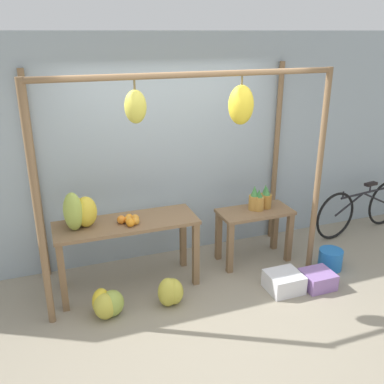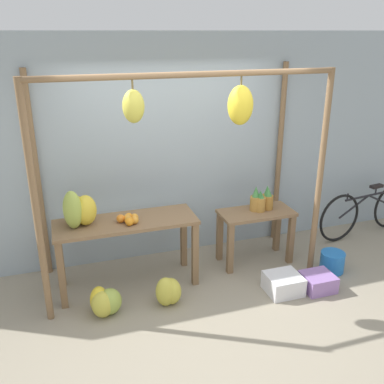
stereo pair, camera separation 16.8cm
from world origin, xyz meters
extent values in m
plane|color=gray|center=(0.00, 0.00, 0.00)|extent=(20.00, 20.00, 0.00)
cube|color=#99A8B2|center=(0.00, 1.46, 1.40)|extent=(8.00, 0.08, 2.80)
cylinder|color=brown|center=(-1.54, 0.41, 1.22)|extent=(0.07, 0.07, 2.44)
cylinder|color=brown|center=(1.54, 0.41, 1.22)|extent=(0.07, 0.07, 2.44)
cylinder|color=brown|center=(-1.54, 1.37, 1.22)|extent=(0.07, 0.07, 2.44)
cylinder|color=brown|center=(1.54, 1.37, 1.22)|extent=(0.07, 0.07, 2.44)
cylinder|color=brown|center=(0.00, 0.41, 2.41)|extent=(3.09, 0.06, 0.06)
cylinder|color=brown|center=(-0.57, 0.41, 2.34)|extent=(0.02, 0.02, 0.08)
ellipsoid|color=gold|center=(-0.57, 0.41, 2.14)|extent=(0.21, 0.19, 0.31)
cylinder|color=brown|center=(0.51, 0.41, 2.34)|extent=(0.02, 0.02, 0.08)
ellipsoid|color=yellow|center=(0.51, 0.41, 2.09)|extent=(0.26, 0.24, 0.40)
cube|color=brown|center=(-0.65, 0.79, 0.80)|extent=(1.58, 0.56, 0.04)
cube|color=brown|center=(-1.39, 0.56, 0.39)|extent=(0.07, 0.07, 0.78)
cube|color=brown|center=(0.08, 0.56, 0.39)|extent=(0.07, 0.07, 0.78)
cube|color=brown|center=(-1.39, 1.02, 0.39)|extent=(0.07, 0.07, 0.78)
cube|color=brown|center=(0.08, 1.02, 0.39)|extent=(0.07, 0.07, 0.78)
cube|color=brown|center=(0.98, 0.84, 0.67)|extent=(0.93, 0.45, 0.04)
cube|color=brown|center=(0.57, 0.66, 0.33)|extent=(0.07, 0.07, 0.65)
cube|color=brown|center=(1.39, 0.66, 0.33)|extent=(0.07, 0.07, 0.65)
cube|color=brown|center=(0.57, 1.02, 0.33)|extent=(0.07, 0.07, 0.65)
cube|color=brown|center=(1.39, 1.02, 0.33)|extent=(0.07, 0.07, 0.65)
ellipsoid|color=gold|center=(-1.07, 0.82, 0.99)|extent=(0.34, 0.34, 0.34)
ellipsoid|color=gold|center=(-1.16, 0.90, 0.97)|extent=(0.35, 0.35, 0.31)
ellipsoid|color=#9EB247|center=(-1.21, 0.76, 1.03)|extent=(0.28, 0.28, 0.42)
sphere|color=orange|center=(-0.62, 0.80, 0.86)|extent=(0.08, 0.08, 0.08)
sphere|color=orange|center=(-0.63, 0.77, 0.86)|extent=(0.08, 0.08, 0.08)
sphere|color=orange|center=(-0.56, 0.75, 0.86)|extent=(0.09, 0.09, 0.09)
sphere|color=orange|center=(-0.71, 0.76, 0.87)|extent=(0.09, 0.09, 0.09)
sphere|color=orange|center=(-0.63, 0.65, 0.87)|extent=(0.09, 0.09, 0.09)
sphere|color=orange|center=(-0.71, 0.78, 0.86)|extent=(0.08, 0.08, 0.08)
sphere|color=orange|center=(-0.64, 0.69, 0.86)|extent=(0.09, 0.09, 0.09)
sphere|color=orange|center=(-0.65, 0.75, 0.86)|extent=(0.07, 0.07, 0.07)
sphere|color=orange|center=(-0.57, 0.68, 0.86)|extent=(0.08, 0.08, 0.08)
cylinder|color=#A3702D|center=(1.16, 0.92, 0.78)|extent=(0.11, 0.11, 0.17)
cone|color=#428442|center=(1.16, 0.92, 0.93)|extent=(0.08, 0.08, 0.12)
cylinder|color=#B27F38|center=(1.02, 0.84, 0.77)|extent=(0.13, 0.13, 0.14)
cone|color=#337538|center=(1.02, 0.84, 0.90)|extent=(0.09, 0.09, 0.13)
cylinder|color=#B27F38|center=(0.98, 0.88, 0.79)|extent=(0.13, 0.13, 0.18)
cone|color=#428442|center=(0.98, 0.88, 0.95)|extent=(0.09, 0.09, 0.14)
cylinder|color=#A3702D|center=(1.15, 0.87, 0.78)|extent=(0.13, 0.13, 0.18)
cone|color=#428442|center=(1.15, 0.87, 0.92)|extent=(0.09, 0.09, 0.11)
cylinder|color=#B27F38|center=(1.03, 0.85, 0.78)|extent=(0.13, 0.13, 0.17)
cone|color=#428442|center=(1.03, 0.85, 0.91)|extent=(0.09, 0.09, 0.09)
ellipsoid|color=#9EB247|center=(-0.94, 0.30, 0.14)|extent=(0.31, 0.29, 0.29)
ellipsoid|color=yellow|center=(-1.05, 0.34, 0.16)|extent=(0.23, 0.25, 0.31)
ellipsoid|color=gold|center=(-1.02, 0.27, 0.15)|extent=(0.31, 0.31, 0.29)
ellipsoid|color=gold|center=(-0.28, 0.28, 0.15)|extent=(0.30, 0.31, 0.30)
ellipsoid|color=gold|center=(-0.35, 0.26, 0.17)|extent=(0.24, 0.22, 0.34)
cube|color=silver|center=(0.99, 0.09, 0.11)|extent=(0.39, 0.36, 0.21)
cylinder|color=blue|center=(1.79, 0.31, 0.13)|extent=(0.29, 0.29, 0.25)
torus|color=black|center=(2.35, 0.99, 0.35)|extent=(0.70, 0.14, 0.70)
cylinder|color=black|center=(2.86, 1.07, 0.60)|extent=(0.88, 0.16, 0.03)
cylinder|color=black|center=(3.12, 1.10, 0.47)|extent=(0.53, 0.10, 0.27)
cylinder|color=black|center=(2.60, 1.03, 0.47)|extent=(0.53, 0.10, 0.27)
cylinder|color=black|center=(2.99, 1.08, 0.65)|extent=(0.02, 0.02, 0.10)
cube|color=black|center=(2.99, 1.08, 0.72)|extent=(0.21, 0.11, 0.04)
cylinder|color=black|center=(2.45, 1.01, 0.65)|extent=(0.02, 0.02, 0.10)
cube|color=#9970B7|center=(1.39, 0.02, 0.10)|extent=(0.35, 0.32, 0.19)
camera|label=1|loc=(-1.44, -3.50, 2.80)|focal=40.00mm
camera|label=2|loc=(-1.28, -3.56, 2.80)|focal=40.00mm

